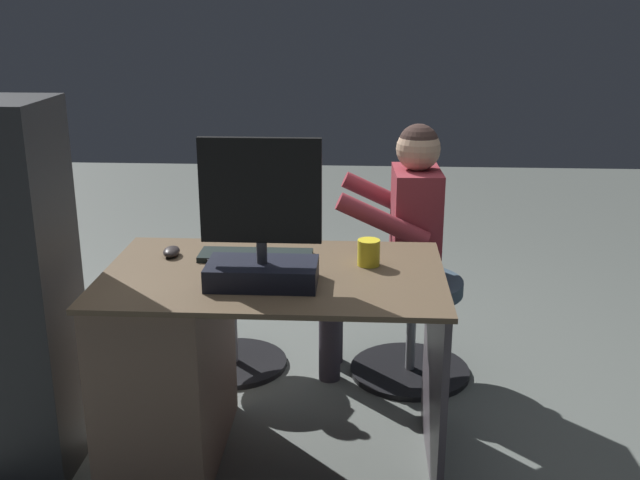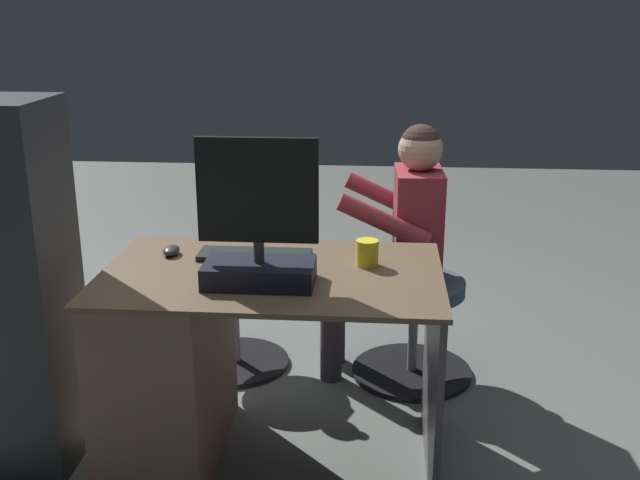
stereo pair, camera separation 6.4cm
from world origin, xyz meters
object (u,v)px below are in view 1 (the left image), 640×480
at_px(tv_remote, 215,264).
at_px(teddy_bear, 230,244).
at_px(computer_mouse, 172,252).
at_px(desk, 190,360).
at_px(visitor_chair, 412,320).
at_px(monitor, 262,242).
at_px(office_chair_teddy, 232,311).
at_px(keyboard, 256,255).
at_px(person, 396,231).
at_px(cup, 369,253).

height_order(tv_remote, teddy_bear, teddy_bear).
distance_m(computer_mouse, teddy_bear, 0.62).
xyz_separation_m(desk, visitor_chair, (-0.86, -0.70, -0.12)).
bearing_deg(monitor, desk, -21.94).
bearing_deg(tv_remote, computer_mouse, -51.96).
bearing_deg(office_chair_teddy, desk, 87.60).
relative_size(keyboard, computer_mouse, 4.38).
bearing_deg(desk, visitor_chair, -140.89).
bearing_deg(keyboard, tv_remote, 36.92).
xyz_separation_m(tv_remote, person, (-0.68, -0.66, -0.06)).
height_order(cup, visitor_chair, cup).
bearing_deg(teddy_bear, cup, 133.85).
distance_m(office_chair_teddy, visitor_chair, 0.83).
xyz_separation_m(cup, visitor_chair, (-0.21, -0.61, -0.52)).
height_order(desk, cup, cup).
relative_size(desk, office_chair_teddy, 2.40).
bearing_deg(tv_remote, person, -158.20).
distance_m(tv_remote, teddy_bear, 0.71).
height_order(teddy_bear, visitor_chair, teddy_bear).
bearing_deg(tv_remote, visitor_chair, -161.66).
relative_size(office_chair_teddy, teddy_bear, 1.56).
xyz_separation_m(keyboard, person, (-0.54, -0.56, -0.07)).
bearing_deg(keyboard, computer_mouse, -0.54).
relative_size(office_chair_teddy, visitor_chair, 0.91).
distance_m(desk, monitor, 0.60).
relative_size(cup, person, 0.08).
bearing_deg(monitor, visitor_chair, -124.67).
xyz_separation_m(desk, keyboard, (-0.24, -0.15, 0.36)).
relative_size(keyboard, office_chair_teddy, 0.83).
bearing_deg(cup, monitor, 30.69).
bearing_deg(keyboard, cup, 172.38).
relative_size(monitor, teddy_bear, 1.56).
height_order(computer_mouse, teddy_bear, teddy_bear).
height_order(computer_mouse, visitor_chair, computer_mouse).
bearing_deg(visitor_chair, tv_remote, 40.58).
bearing_deg(tv_remote, keyboard, -165.31).
xyz_separation_m(keyboard, teddy_bear, (0.21, -0.59, -0.15)).
xyz_separation_m(monitor, computer_mouse, (0.38, -0.27, -0.13)).
distance_m(cup, teddy_bear, 0.92).
distance_m(keyboard, visitor_chair, 0.97).
xyz_separation_m(desk, teddy_bear, (-0.03, -0.74, 0.21)).
bearing_deg(desk, monitor, 158.06).
distance_m(tv_remote, visitor_chair, 1.12).
bearing_deg(keyboard, desk, 32.51).
height_order(computer_mouse, cup, cup).
height_order(desk, keyboard, keyboard).
xyz_separation_m(computer_mouse, cup, (-0.74, 0.06, 0.03)).
relative_size(monitor, keyboard, 1.19).
bearing_deg(teddy_bear, keyboard, 109.05).
xyz_separation_m(office_chair_teddy, visitor_chair, (-0.83, 0.03, -0.01)).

